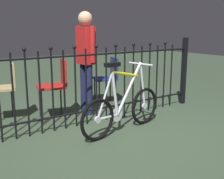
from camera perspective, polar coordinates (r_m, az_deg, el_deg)
ground_plane at (r=3.67m, az=0.43°, el=-9.05°), size 20.00×20.00×0.00m
iron_fence at (r=3.93m, az=-5.19°, el=1.24°), size 3.85×0.07×1.16m
bicycle at (r=3.69m, az=2.19°, el=-3.61°), size 1.38×0.40×0.92m
chair_red at (r=4.24m, az=-11.06°, el=1.43°), size 0.49×0.49×0.88m
chair_navy at (r=4.99m, az=-0.65°, el=2.81°), size 0.46×0.45×0.82m
chair_tan at (r=4.34m, az=-20.54°, el=0.89°), size 0.46×0.46×0.85m
person_visitor at (r=4.39m, az=-5.26°, el=6.99°), size 0.21×0.48×1.57m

